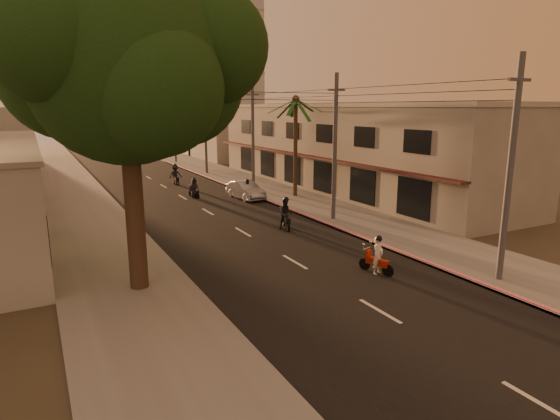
{
  "coord_description": "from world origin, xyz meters",
  "views": [
    {
      "loc": [
        -10.21,
        -15.81,
        6.98
      ],
      "look_at": [
        0.86,
        5.08,
        1.78
      ],
      "focal_mm": 30.0,
      "sensor_mm": 36.0,
      "label": 1
    }
  ],
  "objects_px": {
    "scooter_mid_b": "(248,190)",
    "palm_tree": "(296,105)",
    "scooter_red": "(378,257)",
    "parked_car": "(246,190)",
    "scooter_mid_a": "(286,214)",
    "scooter_far_b": "(175,175)",
    "scooter_far_a": "(194,189)",
    "broadleaf_tree": "(135,65)"
  },
  "relations": [
    {
      "from": "broadleaf_tree",
      "to": "scooter_mid_a",
      "type": "relative_size",
      "value": 6.3
    },
    {
      "from": "scooter_red",
      "to": "scooter_mid_b",
      "type": "xyz_separation_m",
      "value": [
        1.82,
        17.7,
        -0.02
      ]
    },
    {
      "from": "scooter_mid_a",
      "to": "scooter_far_a",
      "type": "relative_size",
      "value": 1.16
    },
    {
      "from": "scooter_mid_a",
      "to": "scooter_far_b",
      "type": "relative_size",
      "value": 0.97
    },
    {
      "from": "palm_tree",
      "to": "scooter_mid_b",
      "type": "xyz_separation_m",
      "value": [
        -3.8,
        0.75,
        -6.41
      ]
    },
    {
      "from": "palm_tree",
      "to": "scooter_far_b",
      "type": "bearing_deg",
      "value": 122.83
    },
    {
      "from": "scooter_mid_b",
      "to": "scooter_far_b",
      "type": "height_order",
      "value": "scooter_far_b"
    },
    {
      "from": "scooter_red",
      "to": "parked_car",
      "type": "xyz_separation_m",
      "value": [
        1.81,
        18.05,
        -0.07
      ]
    },
    {
      "from": "broadleaf_tree",
      "to": "scooter_far_a",
      "type": "xyz_separation_m",
      "value": [
        7.37,
        17.17,
        -7.73
      ]
    },
    {
      "from": "scooter_far_a",
      "to": "broadleaf_tree",
      "type": "bearing_deg",
      "value": -122.91
    },
    {
      "from": "scooter_mid_a",
      "to": "broadleaf_tree",
      "type": "bearing_deg",
      "value": -132.35
    },
    {
      "from": "palm_tree",
      "to": "scooter_mid_b",
      "type": "distance_m",
      "value": 7.49
    },
    {
      "from": "palm_tree",
      "to": "scooter_mid_b",
      "type": "height_order",
      "value": "palm_tree"
    },
    {
      "from": "broadleaf_tree",
      "to": "scooter_mid_b",
      "type": "distance_m",
      "value": 19.75
    },
    {
      "from": "scooter_red",
      "to": "scooter_mid_a",
      "type": "xyz_separation_m",
      "value": [
        0.18,
        8.47,
        0.12
      ]
    },
    {
      "from": "broadleaf_tree",
      "to": "scooter_far_b",
      "type": "xyz_separation_m",
      "value": [
        7.87,
        24.3,
        -7.59
      ]
    },
    {
      "from": "scooter_far_b",
      "to": "scooter_mid_b",
      "type": "bearing_deg",
      "value": -73.93
    },
    {
      "from": "scooter_mid_a",
      "to": "scooter_far_a",
      "type": "distance_m",
      "value": 11.92
    },
    {
      "from": "scooter_far_a",
      "to": "palm_tree",
      "type": "bearing_deg",
      "value": -34.24
    },
    {
      "from": "scooter_red",
      "to": "scooter_mid_a",
      "type": "relative_size",
      "value": 0.89
    },
    {
      "from": "scooter_far_b",
      "to": "parked_car",
      "type": "bearing_deg",
      "value": -73.38
    },
    {
      "from": "scooter_red",
      "to": "scooter_far_a",
      "type": "distance_m",
      "value": 20.32
    },
    {
      "from": "broadleaf_tree",
      "to": "scooter_red",
      "type": "distance_m",
      "value": 12.24
    },
    {
      "from": "broadleaf_tree",
      "to": "scooter_mid_b",
      "type": "relative_size",
      "value": 7.52
    },
    {
      "from": "scooter_red",
      "to": "scooter_mid_b",
      "type": "bearing_deg",
      "value": 67.98
    },
    {
      "from": "palm_tree",
      "to": "scooter_far_a",
      "type": "xyz_separation_m",
      "value": [
        -7.24,
        3.31,
        -6.41
      ]
    },
    {
      "from": "scooter_mid_a",
      "to": "scooter_far_a",
      "type": "height_order",
      "value": "scooter_mid_a"
    },
    {
      "from": "palm_tree",
      "to": "scooter_far_b",
      "type": "relative_size",
      "value": 4.14
    },
    {
      "from": "scooter_far_b",
      "to": "broadleaf_tree",
      "type": "bearing_deg",
      "value": -108.75
    },
    {
      "from": "scooter_mid_b",
      "to": "scooter_far_b",
      "type": "distance_m",
      "value": 10.13
    },
    {
      "from": "scooter_mid_b",
      "to": "parked_car",
      "type": "height_order",
      "value": "scooter_mid_b"
    },
    {
      "from": "scooter_mid_b",
      "to": "scooter_far_a",
      "type": "height_order",
      "value": "scooter_far_a"
    },
    {
      "from": "scooter_mid_b",
      "to": "scooter_red",
      "type": "bearing_deg",
      "value": -73.39
    },
    {
      "from": "broadleaf_tree",
      "to": "palm_tree",
      "type": "xyz_separation_m",
      "value": [
        14.61,
        13.86,
        -1.33
      ]
    },
    {
      "from": "scooter_far_a",
      "to": "scooter_far_b",
      "type": "distance_m",
      "value": 7.15
    },
    {
      "from": "scooter_red",
      "to": "parked_car",
      "type": "distance_m",
      "value": 18.14
    },
    {
      "from": "scooter_mid_b",
      "to": "palm_tree",
      "type": "bearing_deg",
      "value": 11.29
    },
    {
      "from": "broadleaf_tree",
      "to": "scooter_far_b",
      "type": "bearing_deg",
      "value": 72.05
    },
    {
      "from": "scooter_far_a",
      "to": "parked_car",
      "type": "height_order",
      "value": "scooter_far_a"
    },
    {
      "from": "palm_tree",
      "to": "broadleaf_tree",
      "type": "bearing_deg",
      "value": -136.52
    },
    {
      "from": "scooter_mid_a",
      "to": "scooter_red",
      "type": "bearing_deg",
      "value": -74.0
    },
    {
      "from": "scooter_red",
      "to": "parked_car",
      "type": "relative_size",
      "value": 0.4
    }
  ]
}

